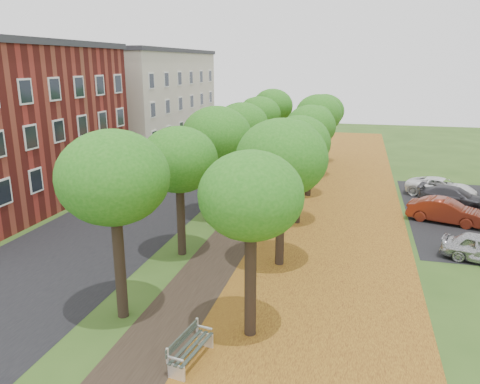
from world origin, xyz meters
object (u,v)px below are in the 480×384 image
Objects in this scene: car_red at (446,211)px; car_white at (441,187)px; car_grey at (454,197)px; bench at (190,348)px.

car_white is at bearing 11.18° from car_red.
car_red is 0.95× the size of car_grey.
car_red reaches higher than bench.
bench is 22.49m from car_grey.
car_grey is (10.94, 19.65, 0.15)m from bench.
car_red is at bearing -22.22° from bench.
car_white is (-0.47, 2.39, -0.00)m from car_grey.
car_grey is (1.07, 3.49, -0.05)m from car_red.
car_grey is at bearing -0.03° from car_red.
bench is 0.47× the size of car_grey.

